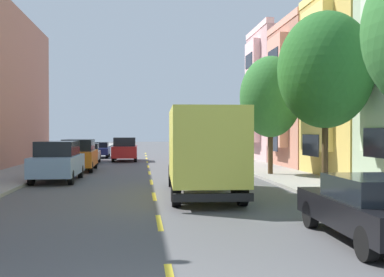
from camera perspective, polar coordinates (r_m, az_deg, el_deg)
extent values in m
plane|color=#4C4C4F|center=(35.40, -5.40, -3.05)|extent=(160.00, 160.00, 0.00)
cube|color=gray|center=(34.05, -17.41, -3.12)|extent=(3.20, 120.00, 0.14)
cube|color=gray|center=(34.24, 6.62, -3.07)|extent=(3.20, 120.00, 0.14)
cube|color=yellow|center=(12.55, -3.99, -10.10)|extent=(0.14, 2.20, 0.01)
cube|color=yellow|center=(17.48, -4.62, -7.00)|extent=(0.14, 2.20, 0.01)
cube|color=yellow|center=(22.45, -4.96, -5.27)|extent=(0.14, 2.20, 0.01)
cube|color=yellow|center=(27.42, -5.18, -4.17)|extent=(0.14, 2.20, 0.01)
cube|color=yellow|center=(32.41, -5.33, -3.40)|extent=(0.14, 2.20, 0.01)
cube|color=yellow|center=(37.39, -5.45, -2.84)|extent=(0.14, 2.20, 0.01)
cube|color=yellow|center=(42.38, -5.53, -2.41)|extent=(0.14, 2.20, 0.01)
cube|color=yellow|center=(47.38, -5.60, -2.08)|extent=(0.14, 2.20, 0.01)
cube|color=yellow|center=(52.37, -5.65, -1.80)|extent=(0.14, 2.20, 0.01)
cube|color=#1E232D|center=(18.41, 21.67, -0.51)|extent=(0.04, 2.31, 1.10)
cube|color=#1E232D|center=(18.63, 21.72, 9.66)|extent=(0.04, 2.31, 1.10)
cube|color=#F9D572|center=(25.01, 14.81, 6.99)|extent=(0.55, 3.04, 7.34)
cube|color=#1E232D|center=(24.77, 14.14, -0.80)|extent=(0.04, 2.31, 1.10)
cube|color=#1E232D|center=(24.86, 14.17, 5.72)|extent=(0.04, 2.31, 1.10)
cube|color=#1E232D|center=(25.26, 14.19, 12.12)|extent=(0.04, 2.31, 1.10)
cube|color=#B27560|center=(33.43, 19.09, 4.65)|extent=(10.10, 6.75, 9.30)
cube|color=#E19B83|center=(32.40, 11.21, 13.52)|extent=(0.60, 6.75, 0.44)
cube|color=#E19B83|center=(31.56, 10.27, 5.59)|extent=(0.55, 3.04, 7.25)
cube|color=#1E232D|center=(31.38, 9.74, -0.50)|extent=(0.04, 2.31, 1.10)
cube|color=#1E232D|center=(31.44, 9.75, 4.59)|extent=(0.04, 2.31, 1.10)
cube|color=#1E232D|center=(31.75, 9.76, 9.62)|extent=(0.04, 2.31, 1.10)
cube|color=#CC9E9E|center=(39.87, 14.90, 4.82)|extent=(10.23, 6.75, 10.38)
cube|color=#FECACA|center=(39.16, 8.10, 12.91)|extent=(0.60, 6.75, 0.44)
cube|color=#FECACA|center=(38.30, 7.32, 5.62)|extent=(0.55, 3.04, 8.09)
cube|color=#1E232D|center=(38.10, 6.87, 0.03)|extent=(0.04, 2.31, 1.10)
cube|color=#1E232D|center=(38.19, 6.88, 4.70)|extent=(0.04, 2.31, 1.10)
cube|color=#1E232D|center=(38.52, 6.89, 9.33)|extent=(0.04, 2.31, 1.10)
cylinder|color=#47331E|center=(18.35, 15.82, -1.65)|extent=(0.23, 0.23, 2.92)
ellipsoid|color=#235B23|center=(18.48, 15.85, 8.00)|extent=(3.56, 3.56, 4.37)
cylinder|color=#47331E|center=(25.47, 9.48, -1.44)|extent=(0.26, 0.26, 2.49)
ellipsoid|color=#2D6B2D|center=(25.52, 9.50, 5.02)|extent=(3.29, 3.29, 4.33)
cube|color=#D8D84C|center=(16.54, 1.57, -0.78)|extent=(2.61, 5.53, 2.52)
cube|color=#D8D84C|center=(20.40, 0.53, -0.93)|extent=(2.38, 1.99, 2.20)
cube|color=black|center=(21.29, 0.34, 0.44)|extent=(2.02, 0.16, 0.97)
cube|color=black|center=(14.04, 2.61, -7.16)|extent=(2.40, 0.25, 0.24)
cylinder|color=black|center=(20.64, 3.46, -4.48)|extent=(0.32, 0.97, 0.96)
cylinder|color=black|center=(20.47, -2.45, -4.52)|extent=(0.32, 0.97, 0.96)
cylinder|color=black|center=(15.29, 6.10, -6.33)|extent=(0.32, 0.97, 0.96)
cylinder|color=black|center=(15.07, -1.92, -6.43)|extent=(0.32, 0.97, 0.96)
cylinder|color=black|center=(16.36, 5.43, -5.86)|extent=(0.32, 0.97, 0.96)
cylinder|color=black|center=(16.16, -2.05, -5.94)|extent=(0.32, 0.97, 0.96)
cube|color=#B2B5BA|center=(36.07, -12.55, -1.98)|extent=(1.84, 4.04, 0.62)
cube|color=black|center=(36.52, -12.49, -1.03)|extent=(1.57, 1.72, 0.55)
cylinder|color=black|center=(34.81, -13.98, -2.60)|extent=(0.24, 0.67, 0.66)
cylinder|color=black|center=(34.67, -11.48, -2.60)|extent=(0.24, 0.67, 0.66)
cylinder|color=black|center=(37.51, -13.53, -2.35)|extent=(0.24, 0.67, 0.66)
cylinder|color=black|center=(37.38, -11.21, -2.35)|extent=(0.24, 0.67, 0.66)
cube|color=tan|center=(51.80, -0.86, -1.13)|extent=(1.86, 4.52, 0.60)
cube|color=black|center=(51.56, -0.83, -0.53)|extent=(1.61, 2.18, 0.50)
cylinder|color=black|center=(53.41, -0.19, -1.40)|extent=(0.23, 0.66, 0.66)
cylinder|color=black|center=(53.25, -1.88, -1.40)|extent=(0.23, 0.66, 0.66)
cylinder|color=black|center=(50.38, 0.22, -1.53)|extent=(0.23, 0.66, 0.66)
cylinder|color=black|center=(50.21, -1.57, -1.54)|extent=(0.23, 0.66, 0.66)
cube|color=navy|center=(44.36, -11.16, -1.47)|extent=(1.88, 4.53, 0.60)
cube|color=black|center=(44.57, -11.15, -0.75)|extent=(1.62, 2.19, 0.50)
cylinder|color=black|center=(42.92, -12.36, -1.95)|extent=(0.23, 0.66, 0.66)
cylinder|color=black|center=(42.80, -10.25, -1.95)|extent=(0.23, 0.66, 0.66)
cylinder|color=black|center=(45.96, -12.01, -1.77)|extent=(0.23, 0.66, 0.66)
cylinder|color=black|center=(45.86, -10.05, -1.77)|extent=(0.23, 0.66, 0.66)
cube|color=orange|center=(29.53, -13.56, -2.32)|extent=(2.03, 4.83, 0.90)
cube|color=black|center=(29.50, -13.56, -0.77)|extent=(1.76, 2.81, 0.70)
cylinder|color=black|center=(28.06, -15.69, -3.41)|extent=(0.23, 0.66, 0.66)
cylinder|color=black|center=(27.85, -12.16, -3.43)|extent=(0.23, 0.66, 0.66)
cylinder|color=black|center=(31.28, -14.79, -2.98)|extent=(0.23, 0.66, 0.66)
cylinder|color=black|center=(31.10, -11.63, -2.99)|extent=(0.23, 0.66, 0.66)
cube|color=#7A9EC6|center=(23.58, -15.95, -3.11)|extent=(1.98, 4.81, 0.90)
cube|color=black|center=(23.54, -15.96, -1.17)|extent=(1.73, 2.80, 0.70)
cylinder|color=black|center=(22.20, -18.90, -4.53)|extent=(0.22, 0.66, 0.66)
cylinder|color=black|center=(21.87, -14.47, -4.60)|extent=(0.22, 0.66, 0.66)
cylinder|color=black|center=(25.38, -17.22, -3.86)|extent=(0.22, 0.66, 0.66)
cylinder|color=black|center=(25.09, -13.34, -3.90)|extent=(0.22, 0.66, 0.66)
cube|color=black|center=(11.01, 20.73, -8.38)|extent=(1.90, 4.54, 0.60)
cube|color=black|center=(10.73, 21.27, -5.66)|extent=(1.63, 2.20, 0.50)
cylinder|color=black|center=(12.76, 20.97, -8.49)|extent=(0.24, 0.66, 0.66)
cylinder|color=black|center=(12.16, 14.17, -8.91)|extent=(0.24, 0.66, 0.66)
cylinder|color=black|center=(9.37, 20.40, -11.86)|extent=(0.24, 0.66, 0.66)
cube|color=#333338|center=(36.33, 1.46, -1.94)|extent=(1.83, 4.04, 0.62)
cube|color=black|center=(35.83, 1.55, -1.04)|extent=(1.57, 1.71, 0.55)
cylinder|color=black|center=(37.79, 2.38, -2.31)|extent=(0.23, 0.66, 0.66)
cylinder|color=black|center=(37.62, 0.08, -2.32)|extent=(0.23, 0.66, 0.66)
cylinder|color=black|center=(35.09, 2.94, -2.55)|extent=(0.23, 0.66, 0.66)
cylinder|color=black|center=(34.92, 0.47, -2.56)|extent=(0.23, 0.66, 0.66)
cube|color=#AD1E1E|center=(38.81, -8.13, -1.57)|extent=(1.95, 4.80, 0.90)
cube|color=black|center=(38.79, -8.13, -0.39)|extent=(1.72, 2.78, 0.70)
cylinder|color=black|center=(37.25, -9.55, -2.36)|extent=(0.22, 0.66, 0.66)
cylinder|color=black|center=(37.19, -6.88, -2.36)|extent=(0.22, 0.66, 0.66)
cylinder|color=black|center=(40.50, -9.28, -2.11)|extent=(0.22, 0.66, 0.66)
cylinder|color=black|center=(40.45, -6.83, -2.11)|extent=(0.22, 0.66, 0.66)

